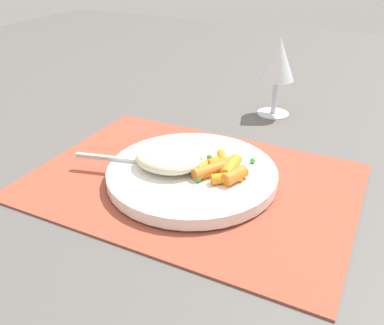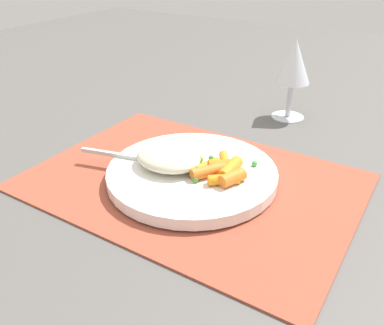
{
  "view_description": "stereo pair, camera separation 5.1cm",
  "coord_description": "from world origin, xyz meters",
  "px_view_note": "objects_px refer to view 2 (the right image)",
  "views": [
    {
      "loc": [
        0.22,
        -0.45,
        0.31
      ],
      "look_at": [
        0.0,
        0.0,
        0.03
      ],
      "focal_mm": 38.58,
      "sensor_mm": 36.0,
      "label": 1
    },
    {
      "loc": [
        0.27,
        -0.43,
        0.31
      ],
      "look_at": [
        0.0,
        0.0,
        0.03
      ],
      "focal_mm": 38.58,
      "sensor_mm": 36.0,
      "label": 2
    }
  ],
  "objects_px": {
    "rice_mound": "(168,157)",
    "wine_glass": "(294,64)",
    "carrot_portion": "(222,170)",
    "plate": "(192,174)",
    "fork": "(160,162)"
  },
  "relations": [
    {
      "from": "rice_mound",
      "to": "wine_glass",
      "type": "height_order",
      "value": "wine_glass"
    },
    {
      "from": "carrot_portion",
      "to": "wine_glass",
      "type": "relative_size",
      "value": 0.58
    },
    {
      "from": "wine_glass",
      "to": "rice_mound",
      "type": "bearing_deg",
      "value": -100.92
    },
    {
      "from": "plate",
      "to": "carrot_portion",
      "type": "bearing_deg",
      "value": 7.65
    },
    {
      "from": "carrot_portion",
      "to": "fork",
      "type": "xyz_separation_m",
      "value": [
        -0.09,
        -0.02,
        -0.01
      ]
    },
    {
      "from": "rice_mound",
      "to": "carrot_portion",
      "type": "height_order",
      "value": "rice_mound"
    },
    {
      "from": "plate",
      "to": "fork",
      "type": "relative_size",
      "value": 1.16
    },
    {
      "from": "rice_mound",
      "to": "fork",
      "type": "xyz_separation_m",
      "value": [
        -0.02,
        -0.0,
        -0.01
      ]
    },
    {
      "from": "plate",
      "to": "wine_glass",
      "type": "bearing_deg",
      "value": 84.58
    },
    {
      "from": "plate",
      "to": "rice_mound",
      "type": "relative_size",
      "value": 2.52
    },
    {
      "from": "rice_mound",
      "to": "carrot_portion",
      "type": "xyz_separation_m",
      "value": [
        0.08,
        0.02,
        -0.01
      ]
    },
    {
      "from": "carrot_portion",
      "to": "fork",
      "type": "bearing_deg",
      "value": -168.92
    },
    {
      "from": "carrot_portion",
      "to": "fork",
      "type": "distance_m",
      "value": 0.09
    },
    {
      "from": "plate",
      "to": "carrot_portion",
      "type": "relative_size",
      "value": 2.77
    },
    {
      "from": "rice_mound",
      "to": "fork",
      "type": "height_order",
      "value": "rice_mound"
    }
  ]
}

